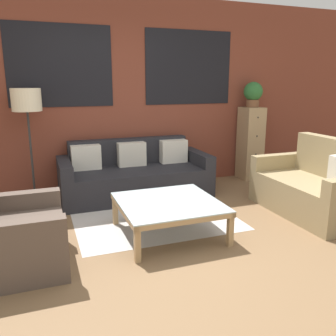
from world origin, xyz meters
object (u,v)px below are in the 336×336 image
object	(u,v)px
couch_dark	(135,176)
floor_lamp	(27,105)
potted_plant	(253,93)
settee_vintage	(314,189)
coffee_table	(169,206)
armchair_corner	(12,237)
drawer_cabinet	(250,143)

from	to	relation	value
couch_dark	floor_lamp	bearing A→B (deg)	174.74
potted_plant	floor_lamp	bearing A→B (deg)	-178.21
settee_vintage	floor_lamp	size ratio (longest dim) A/B	0.95
couch_dark	coffee_table	size ratio (longest dim) A/B	2.03
couch_dark	armchair_corner	distance (m)	2.23
floor_lamp	drawer_cabinet	distance (m)	3.48
potted_plant	armchair_corner	bearing A→B (deg)	-152.69
drawer_cabinet	armchair_corner	bearing A→B (deg)	-152.69
floor_lamp	potted_plant	world-z (taller)	potted_plant
settee_vintage	floor_lamp	xyz separation A→B (m)	(-3.24, 1.59, 0.99)
couch_dark	drawer_cabinet	distance (m)	2.09
coffee_table	potted_plant	bearing A→B (deg)	39.01
floor_lamp	drawer_cabinet	size ratio (longest dim) A/B	1.27
armchair_corner	couch_dark	bearing A→B (deg)	46.59
couch_dark	drawer_cabinet	bearing A→B (deg)	6.42
coffee_table	couch_dark	bearing A→B (deg)	89.21
couch_dark	potted_plant	bearing A→B (deg)	6.43
couch_dark	coffee_table	bearing A→B (deg)	-90.79
settee_vintage	drawer_cabinet	size ratio (longest dim) A/B	1.21
settee_vintage	floor_lamp	bearing A→B (deg)	153.92
settee_vintage	potted_plant	bearing A→B (deg)	84.51
drawer_cabinet	potted_plant	bearing A→B (deg)	90.00
settee_vintage	coffee_table	bearing A→B (deg)	179.57
drawer_cabinet	potted_plant	size ratio (longest dim) A/B	2.94
couch_dark	settee_vintage	distance (m)	2.39
armchair_corner	coffee_table	world-z (taller)	armchair_corner
armchair_corner	floor_lamp	xyz separation A→B (m)	(0.18, 1.74, 1.02)
armchair_corner	coffee_table	size ratio (longest dim) A/B	0.89
settee_vintage	potted_plant	distance (m)	2.02
settee_vintage	coffee_table	size ratio (longest dim) A/B	1.41
coffee_table	floor_lamp	bearing A→B (deg)	130.29
floor_lamp	drawer_cabinet	bearing A→B (deg)	1.79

